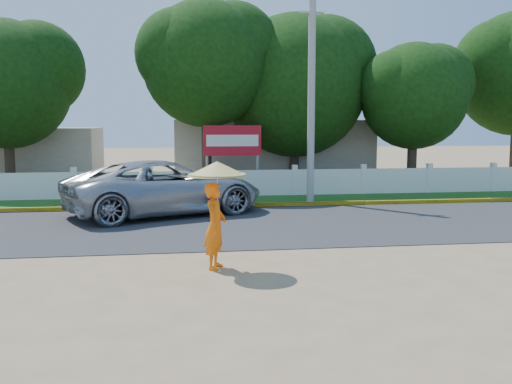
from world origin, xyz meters
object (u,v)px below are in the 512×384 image
Objects in this scene: monk_with_parasol at (216,199)px; billboard at (232,144)px; vehicle at (165,188)px; utility_pole at (311,98)px.

monk_with_parasol is 12.93m from billboard.
monk_with_parasol is at bearing 165.69° from vehicle.
billboard reaches higher than monk_with_parasol.
utility_pole is 4.52m from billboard.
vehicle is (-5.53, -2.36, -3.06)m from utility_pole.
billboard reaches higher than vehicle.
utility_pole is at bearing -49.08° from billboard.
billboard is (1.68, 12.81, 0.67)m from monk_with_parasol.
utility_pole is 10.92m from monk_with_parasol.
billboard is (2.82, 5.48, 1.23)m from vehicle.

